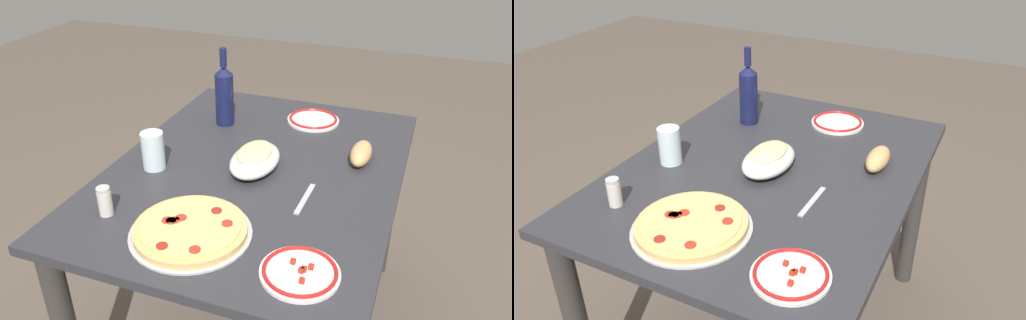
% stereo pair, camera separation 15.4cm
% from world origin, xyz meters
% --- Properties ---
extents(dining_table, '(1.21, 0.92, 0.75)m').
position_xyz_m(dining_table, '(0.00, 0.00, 0.62)').
color(dining_table, '#2D2D33').
rests_on(dining_table, ground).
extents(pepperoni_pizza, '(0.33, 0.33, 0.03)m').
position_xyz_m(pepperoni_pizza, '(-0.39, 0.04, 0.76)').
color(pepperoni_pizza, '#B7B7BC').
rests_on(pepperoni_pizza, dining_table).
extents(baked_pasta_dish, '(0.24, 0.15, 0.08)m').
position_xyz_m(baked_pasta_dish, '(-0.01, 0.00, 0.79)').
color(baked_pasta_dish, white).
rests_on(baked_pasta_dish, dining_table).
extents(wine_bottle, '(0.07, 0.07, 0.30)m').
position_xyz_m(wine_bottle, '(0.29, 0.23, 0.87)').
color(wine_bottle, '#141942').
rests_on(wine_bottle, dining_table).
extents(water_glass, '(0.07, 0.07, 0.13)m').
position_xyz_m(water_glass, '(-0.11, 0.31, 0.81)').
color(water_glass, silver).
rests_on(water_glass, dining_table).
extents(side_plate_near, '(0.20, 0.20, 0.02)m').
position_xyz_m(side_plate_near, '(-0.45, -0.28, 0.76)').
color(side_plate_near, white).
rests_on(side_plate_near, dining_table).
extents(side_plate_far, '(0.20, 0.20, 0.02)m').
position_xyz_m(side_plate_far, '(0.42, -0.08, 0.76)').
color(side_plate_far, white).
rests_on(side_plate_far, dining_table).
extents(bread_loaf, '(0.16, 0.07, 0.06)m').
position_xyz_m(bread_loaf, '(0.16, -0.31, 0.78)').
color(bread_loaf, tan).
rests_on(bread_loaf, dining_table).
extents(spice_shaker, '(0.04, 0.04, 0.09)m').
position_xyz_m(spice_shaker, '(-0.39, 0.30, 0.79)').
color(spice_shaker, silver).
rests_on(spice_shaker, dining_table).
extents(fork_right, '(0.17, 0.02, 0.00)m').
position_xyz_m(fork_right, '(-0.12, -0.20, 0.75)').
color(fork_right, '#B7B7BC').
rests_on(fork_right, dining_table).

